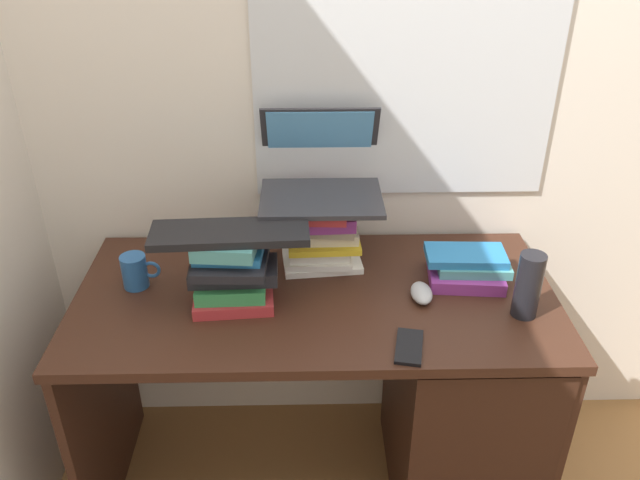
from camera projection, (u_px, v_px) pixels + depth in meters
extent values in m
plane|color=olive|center=(316.00, 478.00, 2.22)|extent=(6.00, 6.00, 0.00)
cube|color=silver|center=(313.00, 73.00, 1.89)|extent=(6.00, 0.05, 2.60)
cube|color=silver|center=(407.00, 67.00, 1.86)|extent=(0.90, 0.01, 0.80)
cube|color=#381E14|center=(315.00, 297.00, 1.84)|extent=(1.36, 0.66, 0.03)
cube|color=#381E14|center=(103.00, 401.00, 2.02)|extent=(0.02, 0.61, 0.74)
cube|color=#381E14|center=(526.00, 394.00, 2.05)|extent=(0.02, 0.61, 0.74)
cube|color=#321B12|center=(460.00, 403.00, 2.01)|extent=(0.41, 0.56, 0.71)
cube|color=white|center=(322.00, 261.00, 1.96)|extent=(0.25, 0.17, 0.02)
cube|color=white|center=(319.00, 259.00, 1.94)|extent=(0.20, 0.12, 0.02)
cube|color=white|center=(319.00, 247.00, 1.94)|extent=(0.18, 0.14, 0.04)
cube|color=yellow|center=(324.00, 241.00, 1.92)|extent=(0.22, 0.16, 0.02)
cube|color=beige|center=(324.00, 232.00, 1.92)|extent=(0.20, 0.13, 0.03)
cube|color=gray|center=(322.00, 226.00, 1.89)|extent=(0.20, 0.14, 0.02)
cube|color=#8C338C|center=(318.00, 215.00, 1.88)|extent=(0.22, 0.17, 0.04)
cube|color=#B22D33|center=(318.00, 207.00, 1.85)|extent=(0.18, 0.19, 0.03)
cube|color=#B22D33|center=(234.00, 295.00, 1.79)|extent=(0.23, 0.20, 0.03)
cube|color=#338C4C|center=(232.00, 282.00, 1.78)|extent=(0.19, 0.18, 0.04)
cube|color=black|center=(234.00, 271.00, 1.76)|extent=(0.24, 0.13, 0.04)
cube|color=black|center=(231.00, 263.00, 1.73)|extent=(0.20, 0.18, 0.03)
cube|color=#2672B2|center=(229.00, 251.00, 1.74)|extent=(0.19, 0.14, 0.02)
cube|color=teal|center=(227.00, 242.00, 1.72)|extent=(0.18, 0.18, 0.04)
cube|color=#8C338C|center=(465.00, 274.00, 1.88)|extent=(0.23, 0.19, 0.04)
cube|color=teal|center=(473.00, 264.00, 1.87)|extent=(0.21, 0.14, 0.03)
cube|color=#2672B2|center=(466.00, 256.00, 1.86)|extent=(0.23, 0.13, 0.02)
cube|color=#2D2D33|center=(321.00, 198.00, 1.85)|extent=(0.35, 0.25, 0.01)
cube|color=#2D2D33|center=(320.00, 138.00, 1.95)|extent=(0.35, 0.11, 0.22)
cube|color=#59A5E5|center=(320.00, 138.00, 1.94)|extent=(0.32, 0.10, 0.19)
cube|color=black|center=(230.00, 233.00, 1.70)|extent=(0.43, 0.16, 0.02)
ellipsoid|color=#A5A8AD|center=(421.00, 293.00, 1.80)|extent=(0.06, 0.10, 0.04)
cylinder|color=#265999|center=(135.00, 271.00, 1.84)|extent=(0.07, 0.07, 0.10)
torus|color=#265999|center=(151.00, 270.00, 1.84)|extent=(0.05, 0.01, 0.05)
cylinder|color=black|center=(528.00, 285.00, 1.70)|extent=(0.07, 0.07, 0.19)
cube|color=black|center=(409.00, 347.00, 1.62)|extent=(0.09, 0.15, 0.01)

